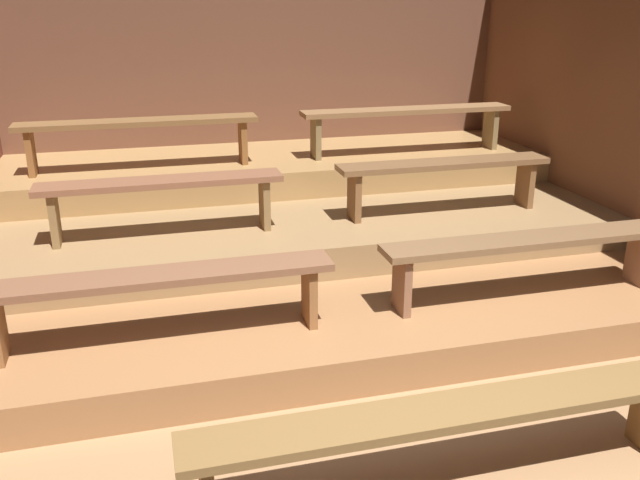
# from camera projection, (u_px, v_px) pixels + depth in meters

# --- Properties ---
(ground) EXTENTS (5.63, 5.58, 0.08)m
(ground) POSITION_uv_depth(u_px,v_px,m) (325.00, 309.00, 4.89)
(ground) COLOR #9A714B
(wall_back) EXTENTS (5.63, 0.06, 2.65)m
(wall_back) POSITION_uv_depth(u_px,v_px,m) (260.00, 79.00, 6.63)
(wall_back) COLOR brown
(wall_back) RESTS_ON ground
(platform_lower) EXTENTS (4.83, 3.61, 0.24)m
(platform_lower) POSITION_uv_depth(u_px,v_px,m) (306.00, 260.00, 5.37)
(platform_lower) COLOR #96663E
(platform_lower) RESTS_ON ground
(platform_middle) EXTENTS (4.83, 2.53, 0.24)m
(platform_middle) POSITION_uv_depth(u_px,v_px,m) (290.00, 211.00, 5.78)
(platform_middle) COLOR #937148
(platform_middle) RESTS_ON platform_lower
(platform_upper) EXTENTS (4.83, 1.34, 0.24)m
(platform_upper) POSITION_uv_depth(u_px,v_px,m) (276.00, 168.00, 6.24)
(platform_upper) COLOR #A57B48
(platform_upper) RESTS_ON platform_middle
(bench_floor_center) EXTENTS (2.36, 0.26, 0.41)m
(bench_floor_center) POSITION_uv_depth(u_px,v_px,m) (449.00, 421.00, 2.96)
(bench_floor_center) COLOR brown
(bench_floor_center) RESTS_ON ground
(bench_lower_left) EXTENTS (1.95, 0.26, 0.41)m
(bench_lower_left) POSITION_uv_depth(u_px,v_px,m) (160.00, 285.00, 3.76)
(bench_lower_left) COLOR brown
(bench_lower_left) RESTS_ON platform_lower
(bench_lower_right) EXTENTS (1.95, 0.26, 0.41)m
(bench_lower_right) POSITION_uv_depth(u_px,v_px,m) (529.00, 248.00, 4.32)
(bench_lower_right) COLOR brown
(bench_lower_right) RESTS_ON platform_lower
(bench_middle_left) EXTENTS (1.69, 0.26, 0.41)m
(bench_middle_left) POSITION_uv_depth(u_px,v_px,m) (162.00, 190.00, 4.74)
(bench_middle_left) COLOR brown
(bench_middle_left) RESTS_ON platform_middle
(bench_middle_right) EXTENTS (1.69, 0.26, 0.41)m
(bench_middle_right) POSITION_uv_depth(u_px,v_px,m) (444.00, 171.00, 5.26)
(bench_middle_right) COLOR brown
(bench_middle_right) RESTS_ON platform_middle
(bench_upper_left) EXTENTS (1.96, 0.26, 0.41)m
(bench_upper_left) POSITION_uv_depth(u_px,v_px,m) (139.00, 129.00, 5.61)
(bench_upper_left) COLOR brown
(bench_upper_left) RESTS_ON platform_upper
(bench_upper_right) EXTENTS (1.96, 0.26, 0.41)m
(bench_upper_right) POSITION_uv_depth(u_px,v_px,m) (407.00, 116.00, 6.19)
(bench_upper_right) COLOR brown
(bench_upper_right) RESTS_ON platform_upper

